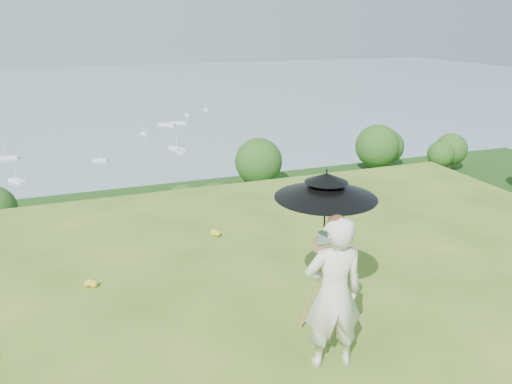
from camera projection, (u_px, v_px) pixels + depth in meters
name	position (u px, v px, depth m)	size (l,w,h in m)	color
ground	(323.00, 376.00, 5.59)	(14.00, 14.00, 0.00)	#3B651C
shoreline_tier	(109.00, 269.00, 84.00)	(170.00, 28.00, 8.00)	gray
bay_water	(81.00, 107.00, 229.97)	(700.00, 700.00, 0.00)	gray
slope_trees	(122.00, 258.00, 41.59)	(110.00, 50.00, 6.00)	#205519
harbor_town	(105.00, 234.00, 81.88)	(110.00, 22.00, 5.00)	white
moored_boats	(45.00, 147.00, 155.63)	(140.00, 140.00, 0.70)	white
wildflowers	(313.00, 358.00, 5.80)	(10.00, 10.50, 0.12)	gold
painter	(333.00, 293.00, 5.51)	(0.67, 0.44, 1.84)	white
field_easel	(322.00, 282.00, 6.15)	(0.55, 0.55, 1.45)	#9F7642
sun_umbrella	(325.00, 209.00, 5.87)	(1.21, 1.21, 0.97)	black
painter_cap	(338.00, 221.00, 5.23)	(0.21, 0.26, 0.10)	#D4747B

